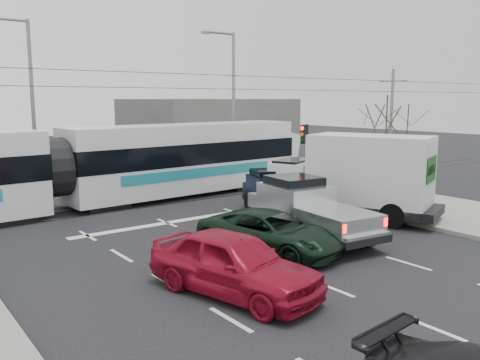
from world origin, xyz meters
TOP-DOWN VIEW (x-y plane):
  - ground at (0.00, 0.00)m, footprint 120.00×120.00m
  - sidewalk_right at (9.00, 0.00)m, footprint 6.00×60.00m
  - rails at (0.00, 10.00)m, footprint 60.00×1.60m
  - building_right at (12.00, 24.00)m, footprint 12.00×10.00m
  - bare_tree at (7.60, 2.50)m, footprint 2.40×2.40m
  - traffic_signal at (6.47, 6.50)m, footprint 0.44×0.44m
  - street_lamp_near at (7.31, 14.00)m, footprint 2.38×0.25m
  - street_lamp_far at (-4.19, 16.00)m, footprint 2.38×0.25m
  - catenary at (0.00, 10.00)m, footprint 60.00×0.20m
  - tram at (-4.83, 10.48)m, footprint 27.09×4.39m
  - silver_pickup at (1.46, 1.23)m, footprint 2.62×6.00m
  - box_truck at (5.17, 2.10)m, footprint 4.86×7.42m
  - navy_pickup at (2.89, 4.70)m, footprint 2.94×4.74m
  - green_car at (-0.95, 0.36)m, footprint 3.51×5.36m
  - red_car at (-4.02, -1.79)m, footprint 3.05×5.16m

SIDE VIEW (x-z plane):
  - ground at x=0.00m, z-range 0.00..0.00m
  - rails at x=0.00m, z-range 0.00..0.03m
  - sidewalk_right at x=9.00m, z-range 0.00..0.15m
  - green_car at x=-0.95m, z-range 0.00..1.37m
  - red_car at x=-4.02m, z-range 0.00..1.65m
  - navy_pickup at x=2.89m, z-range -0.01..1.87m
  - silver_pickup at x=1.46m, z-range -0.01..2.10m
  - box_truck at x=5.17m, z-range -0.02..3.49m
  - tram at x=-4.83m, z-range -0.80..4.71m
  - building_right at x=12.00m, z-range 0.00..5.00m
  - traffic_signal at x=6.47m, z-range 0.94..4.54m
  - bare_tree at x=7.60m, z-range 1.29..6.29m
  - catenary at x=0.00m, z-range 0.38..7.38m
  - street_lamp_near at x=7.31m, z-range 0.61..9.61m
  - street_lamp_far at x=-4.19m, z-range 0.61..9.61m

